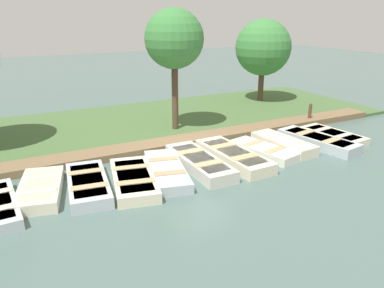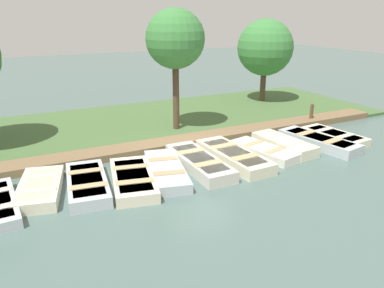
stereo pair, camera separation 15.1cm
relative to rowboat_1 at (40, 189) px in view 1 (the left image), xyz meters
name	(u,v)px [view 1 (the left image)]	position (x,y,z in m)	size (l,w,h in m)	color
ground_plane	(197,157)	(-0.60, 5.63, -0.18)	(80.00, 80.00, 0.00)	#4C6660
shore_bank	(149,122)	(-5.60, 5.63, -0.11)	(8.00, 24.00, 0.14)	#476638
dock_walkway	(181,142)	(-2.06, 5.63, -0.04)	(1.07, 20.78, 0.28)	brown
rowboat_1	(40,189)	(0.00, 0.00, 0.00)	(2.88, 1.75, 0.37)	beige
rowboat_2	(88,184)	(0.33, 1.33, 0.01)	(3.15, 1.55, 0.39)	#B2BCC1
rowboat_3	(133,179)	(0.61, 2.70, 0.00)	(3.27, 1.86, 0.37)	beige
rowboat_4	(167,170)	(0.43, 3.92, -0.01)	(3.40, 1.81, 0.36)	#B2BCC1
rowboat_5	(199,162)	(0.41, 5.17, 0.03)	(3.42, 1.09, 0.44)	beige
rowboat_6	(233,156)	(0.42, 6.58, 0.03)	(3.55, 1.31, 0.43)	beige
rowboat_7	(263,150)	(0.37, 7.97, -0.01)	(2.89, 1.61, 0.35)	silver
rowboat_8	(283,143)	(0.19, 9.10, 0.03)	(2.87, 1.22, 0.43)	beige
rowboat_9	(318,141)	(0.57, 10.57, 0.03)	(3.48, 1.65, 0.42)	#B2BCC1
rowboat_10	(333,135)	(0.22, 11.82, -0.02)	(2.88, 1.38, 0.33)	beige
mooring_post_far	(310,113)	(-2.04, 12.61, 0.33)	(0.16, 0.16, 1.02)	brown
park_tree_left	(174,40)	(-3.87, 6.25, 3.88)	(2.53, 2.53, 5.37)	#4C3828
park_tree_center	(263,48)	(-6.75, 13.19, 3.06)	(3.19, 3.19, 4.85)	#4C3828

